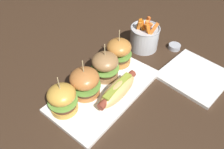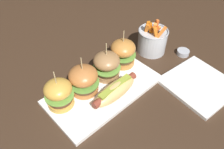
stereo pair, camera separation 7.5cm
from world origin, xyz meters
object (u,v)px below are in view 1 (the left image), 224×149
at_px(slider_center_right, 105,66).
at_px(fries_bucket, 144,37).
at_px(platter_main, 105,90).
at_px(side_plate, 195,76).
at_px(slider_far_right, 119,52).
at_px(slider_far_left, 62,99).
at_px(hot_dog, 118,90).
at_px(sauce_ramekin, 174,47).
at_px(slider_center_left, 85,82).

distance_m(slider_center_right, fries_bucket, 0.24).
height_order(platter_main, fries_bucket, fries_bucket).
bearing_deg(side_plate, slider_far_right, 115.35).
relative_size(slider_far_left, slider_far_right, 0.96).
xyz_separation_m(hot_dog, sauce_ramekin, (0.37, -0.02, -0.03)).
height_order(platter_main, sauce_ramekin, sauce_ramekin).
height_order(slider_center_left, slider_far_right, slider_far_right).
height_order(hot_dog, side_plate, hot_dog).
bearing_deg(slider_center_left, side_plate, -38.57).
bearing_deg(slider_far_left, fries_bucket, -1.24).
bearing_deg(platter_main, slider_center_left, 141.63).
bearing_deg(slider_far_left, slider_center_right, -1.03).
xyz_separation_m(slider_far_right, fries_bucket, (0.15, -0.01, -0.01)).
relative_size(slider_far_right, side_plate, 0.67).
xyz_separation_m(slider_center_right, slider_far_right, (0.09, 0.01, 0.00)).
distance_m(slider_center_left, fries_bucket, 0.35).
bearing_deg(sauce_ramekin, slider_center_left, 165.21).
height_order(slider_center_left, fries_bucket, slider_center_left).
distance_m(hot_dog, slider_center_right, 0.11).
bearing_deg(slider_center_right, slider_center_left, -179.42).
relative_size(hot_dog, sauce_ramekin, 3.73).
bearing_deg(fries_bucket, hot_dog, -163.54).
distance_m(slider_far_right, fries_bucket, 0.16).
relative_size(slider_far_left, fries_bucket, 0.96).
bearing_deg(side_plate, sauce_ramekin, 52.53).
bearing_deg(slider_center_left, slider_far_left, 177.17).
bearing_deg(slider_far_right, fries_bucket, -5.34).
distance_m(hot_dog, side_plate, 0.31).
height_order(slider_far_left, slider_center_left, slider_center_left).
xyz_separation_m(platter_main, sauce_ramekin, (0.37, -0.07, 0.00)).
relative_size(slider_center_right, slider_far_right, 0.97).
xyz_separation_m(hot_dog, slider_center_right, (0.05, 0.09, 0.02)).
bearing_deg(sauce_ramekin, hot_dog, 176.71).
relative_size(slider_center_left, fries_bucket, 0.97).
distance_m(slider_far_right, sauce_ramekin, 0.27).
bearing_deg(side_plate, platter_main, 141.39).
xyz_separation_m(hot_dog, side_plate, (0.26, -0.16, -0.03)).
bearing_deg(sauce_ramekin, fries_bucket, 125.63).
bearing_deg(slider_center_right, slider_far_left, 178.97).
xyz_separation_m(slider_far_right, side_plate, (0.12, -0.26, -0.06)).
distance_m(slider_far_right, side_plate, 0.30).
bearing_deg(slider_center_right, slider_far_right, 5.43).
bearing_deg(slider_far_left, hot_dog, -32.61).
height_order(slider_far_right, side_plate, slider_far_right).
distance_m(sauce_ramekin, side_plate, 0.18).
xyz_separation_m(platter_main, slider_center_left, (-0.05, 0.04, 0.06)).
xyz_separation_m(platter_main, hot_dog, (0.01, -0.05, 0.03)).
bearing_deg(slider_center_right, platter_main, -141.82).
relative_size(slider_far_left, slider_center_left, 0.99).
relative_size(hot_dog, fries_bucket, 1.29).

